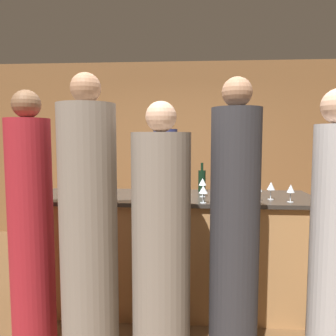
# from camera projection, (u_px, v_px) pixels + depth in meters

# --- Properties ---
(ground_plane) EXTENTS (14.00, 14.00, 0.00)m
(ground_plane) POSITION_uv_depth(u_px,v_px,m) (173.00, 304.00, 3.15)
(ground_plane) COLOR brown
(back_wall) EXTENTS (8.00, 0.08, 2.80)m
(back_wall) POSITION_uv_depth(u_px,v_px,m) (180.00, 150.00, 5.30)
(back_wall) COLOR brown
(back_wall) RESTS_ON ground_plane
(bar_counter) EXTENTS (2.60, 0.77, 1.06)m
(bar_counter) POSITION_uv_depth(u_px,v_px,m) (173.00, 250.00, 3.11)
(bar_counter) COLOR #B27F4C
(bar_counter) RESTS_ON ground_plane
(bartender) EXTENTS (0.29, 0.29, 1.91)m
(bartender) POSITION_uv_depth(u_px,v_px,m) (165.00, 195.00, 3.95)
(bartender) COLOR #1E234C
(bartender) RESTS_ON ground_plane
(guest_0) EXTENTS (0.32, 0.32, 1.94)m
(guest_0) POSITION_uv_depth(u_px,v_px,m) (31.00, 230.00, 2.43)
(guest_0) COLOR maroon
(guest_0) RESTS_ON ground_plane
(guest_1) EXTENTS (0.40, 0.40, 1.83)m
(guest_1) POSITION_uv_depth(u_px,v_px,m) (161.00, 248.00, 2.23)
(guest_1) COLOR gray
(guest_1) RESTS_ON ground_plane
(guest_2) EXTENTS (0.33, 0.33, 1.99)m
(guest_2) POSITION_uv_depth(u_px,v_px,m) (234.00, 235.00, 2.22)
(guest_2) COLOR #2D2D33
(guest_2) RESTS_ON ground_plane
(guest_3) EXTENTS (0.39, 0.39, 2.02)m
(guest_3) POSITION_uv_depth(u_px,v_px,m) (89.00, 234.00, 2.24)
(guest_3) COLOR gray
(guest_3) RESTS_ON ground_plane
(guest_4) EXTENTS (0.29, 0.29, 1.91)m
(guest_4) POSITION_uv_depth(u_px,v_px,m) (333.00, 241.00, 2.16)
(guest_4) COLOR #B2B2B7
(guest_4) RESTS_ON ground_plane
(wine_bottle_0) EXTENTS (0.07, 0.07, 0.29)m
(wine_bottle_0) POSITION_uv_depth(u_px,v_px,m) (202.00, 180.00, 3.28)
(wine_bottle_0) COLOR black
(wine_bottle_0) RESTS_ON bar_counter
(wine_bottle_1) EXTENTS (0.07, 0.07, 0.28)m
(wine_bottle_1) POSITION_uv_depth(u_px,v_px,m) (250.00, 183.00, 3.11)
(wine_bottle_1) COLOR black
(wine_bottle_1) RESTS_ON bar_counter
(wine_glass_0) EXTENTS (0.06, 0.06, 0.15)m
(wine_glass_0) POSITION_uv_depth(u_px,v_px,m) (291.00, 189.00, 2.74)
(wine_glass_0) COLOR silver
(wine_glass_0) RESTS_ON bar_counter
(wine_glass_1) EXTENTS (0.07, 0.07, 0.16)m
(wine_glass_1) POSITION_uv_depth(u_px,v_px,m) (258.00, 188.00, 2.78)
(wine_glass_1) COLOR silver
(wine_glass_1) RESTS_ON bar_counter
(wine_glass_2) EXTENTS (0.07, 0.07, 0.16)m
(wine_glass_2) POSITION_uv_depth(u_px,v_px,m) (271.00, 186.00, 2.86)
(wine_glass_2) COLOR silver
(wine_glass_2) RESTS_ON bar_counter
(wine_glass_3) EXTENTS (0.08, 0.08, 0.14)m
(wine_glass_3) POSITION_uv_depth(u_px,v_px,m) (203.00, 190.00, 2.70)
(wine_glass_3) COLOR silver
(wine_glass_3) RESTS_ON bar_counter
(wine_glass_4) EXTENTS (0.07, 0.07, 0.17)m
(wine_glass_4) POSITION_uv_depth(u_px,v_px,m) (203.00, 182.00, 2.98)
(wine_glass_4) COLOR silver
(wine_glass_4) RESTS_ON bar_counter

